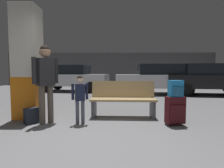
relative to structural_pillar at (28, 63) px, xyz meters
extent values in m
cube|color=slate|center=(1.78, 2.36, -1.38)|extent=(18.00, 18.00, 0.10)
cube|color=#565658|center=(1.78, 11.22, 0.07)|extent=(18.00, 0.12, 2.80)
cube|color=orange|center=(0.00, 0.00, -0.83)|extent=(0.57, 0.57, 1.00)
cube|color=silver|center=(0.00, 0.00, 0.51)|extent=(0.56, 0.56, 1.68)
cube|color=tan|center=(2.30, 0.05, -0.89)|extent=(1.61, 0.49, 0.05)
cube|color=tan|center=(2.31, 0.30, -0.65)|extent=(1.60, 0.16, 0.42)
cube|color=#4C4C51|center=(1.58, 0.07, -1.12)|extent=(0.09, 0.40, 0.41)
cube|color=#4C4C51|center=(3.02, 0.03, -1.12)|extent=(0.09, 0.40, 0.41)
cube|color=#471419|center=(3.36, -0.58, -1.00)|extent=(0.41, 0.27, 0.56)
cube|color=#471419|center=(3.39, -0.69, -1.06)|extent=(0.34, 0.09, 0.36)
cube|color=#A5A5AA|center=(3.35, -0.50, -0.74)|extent=(0.14, 0.05, 0.02)
cylinder|color=black|center=(3.19, -0.53, -1.31)|extent=(0.03, 0.05, 0.04)
cylinder|color=black|center=(3.50, -0.46, -1.31)|extent=(0.03, 0.05, 0.04)
cube|color=#268CD8|center=(3.36, -0.58, -0.55)|extent=(0.30, 0.20, 0.34)
cube|color=#23608E|center=(3.38, -0.67, -0.61)|extent=(0.23, 0.07, 0.19)
cylinder|color=black|center=(3.36, -0.58, -0.40)|extent=(0.06, 0.03, 0.02)
cylinder|color=#4C5160|center=(1.41, -0.52, -1.08)|extent=(0.08, 0.08, 0.50)
cylinder|color=#4C5160|center=(1.30, -0.55, -1.08)|extent=(0.08, 0.08, 0.50)
cube|color=#191E38|center=(1.36, -0.53, -0.65)|extent=(0.23, 0.17, 0.36)
cylinder|color=#191E38|center=(1.50, -0.50, -0.63)|extent=(0.06, 0.06, 0.34)
cylinder|color=#191E38|center=(1.22, -0.57, -0.63)|extent=(0.06, 0.06, 0.34)
sphere|color=beige|center=(1.36, -0.53, -0.38)|extent=(0.14, 0.14, 0.14)
sphere|color=black|center=(1.36, -0.53, -0.36)|extent=(0.13, 0.13, 0.13)
cylinder|color=#E5D84C|center=(1.26, -0.45, -0.63)|extent=(0.06, 0.06, 0.10)
cylinder|color=red|center=(1.26, -0.45, -0.55)|extent=(0.01, 0.01, 0.06)
cylinder|color=brown|center=(0.68, -0.42, -0.92)|extent=(0.12, 0.12, 0.82)
cylinder|color=brown|center=(0.55, -0.56, -0.92)|extent=(0.12, 0.12, 0.82)
cube|color=#232326|center=(0.62, -0.49, -0.21)|extent=(0.37, 0.38, 0.58)
cylinder|color=#232326|center=(0.78, -0.31, -0.19)|extent=(0.10, 0.10, 0.55)
cylinder|color=#232326|center=(0.45, -0.66, -0.19)|extent=(0.10, 0.10, 0.55)
sphere|color=#A87A5B|center=(0.62, -0.49, 0.21)|extent=(0.23, 0.23, 0.23)
sphere|color=black|center=(0.62, -0.49, 0.25)|extent=(0.21, 0.21, 0.21)
cube|color=#1E232D|center=(0.29, -0.50, -1.16)|extent=(0.30, 0.32, 0.34)
cube|color=#333842|center=(0.22, -0.44, -1.21)|extent=(0.17, 0.19, 0.19)
cylinder|color=black|center=(0.29, -0.50, -1.00)|extent=(0.06, 0.06, 0.02)
cube|color=silver|center=(4.23, 4.81, -0.66)|extent=(4.17, 1.89, 0.64)
cube|color=black|center=(4.38, 4.80, -0.08)|extent=(2.17, 1.64, 0.52)
cylinder|color=black|center=(2.89, 4.07, -1.03)|extent=(0.61, 0.23, 0.60)
cylinder|color=black|center=(2.96, 5.67, -1.03)|extent=(0.61, 0.23, 0.60)
cylinder|color=black|center=(5.49, 3.95, -1.03)|extent=(0.61, 0.23, 0.60)
cylinder|color=black|center=(5.56, 5.55, -1.03)|extent=(0.61, 0.23, 0.60)
cube|color=black|center=(6.72, 4.45, -0.66)|extent=(4.29, 2.22, 0.64)
cube|color=black|center=(6.57, 4.47, -0.08)|extent=(2.28, 1.80, 0.52)
cylinder|color=black|center=(5.53, 5.42, -1.03)|extent=(0.62, 0.28, 0.60)
cylinder|color=black|center=(5.32, 3.83, -1.03)|extent=(0.62, 0.28, 0.60)
cube|color=silver|center=(-0.37, 6.01, -0.66)|extent=(4.28, 2.18, 0.64)
cube|color=black|center=(-0.51, 6.03, -0.08)|extent=(2.27, 1.78, 0.52)
cylinder|color=black|center=(1.02, 6.65, -1.03)|extent=(0.62, 0.27, 0.60)
cylinder|color=black|center=(0.83, 5.06, -1.03)|extent=(0.62, 0.27, 0.60)
cylinder|color=black|center=(-1.56, 6.96, -1.03)|extent=(0.62, 0.27, 0.60)
cylinder|color=black|center=(-1.75, 5.38, -1.03)|extent=(0.62, 0.27, 0.60)
camera|label=1|loc=(2.10, -4.24, -0.22)|focal=28.27mm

